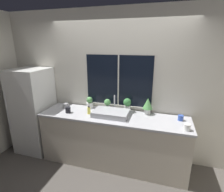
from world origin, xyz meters
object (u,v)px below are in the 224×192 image
object	(u,v)px
refrigerator	(34,111)
potted_plant_far_right	(148,105)
soap_bottle	(89,111)
mug_blue	(181,118)
mug_grey	(66,106)
potted_plant_far_left	(90,102)
sink	(111,113)
mug_black	(68,110)
potted_plant_center_left	(107,104)
potted_plant_center_right	(127,104)
mug_white	(187,127)

from	to	relation	value
refrigerator	potted_plant_far_right	distance (m)	2.23
soap_bottle	potted_plant_far_right	bearing A→B (deg)	16.40
mug_blue	mug_grey	xyz separation A→B (m)	(-2.06, -0.02, -0.00)
potted_plant_far_left	soap_bottle	size ratio (longest dim) A/B	1.46
sink	mug_grey	world-z (taller)	sink
refrigerator	mug_black	distance (m)	0.86
potted_plant_center_left	soap_bottle	world-z (taller)	potted_plant_center_left
refrigerator	soap_bottle	distance (m)	1.23
potted_plant_center_left	potted_plant_far_right	bearing A→B (deg)	0.00
mug_black	soap_bottle	bearing A→B (deg)	8.36
potted_plant_center_left	potted_plant_center_right	bearing A→B (deg)	0.00
mug_grey	mug_blue	bearing A→B (deg)	0.54
sink	soap_bottle	bearing A→B (deg)	-175.33
potted_plant_far_left	potted_plant_far_right	xyz separation A→B (m)	(1.09, 0.00, 0.07)
potted_plant_center_right	soap_bottle	bearing A→B (deg)	-155.02
mug_blue	mug_white	bearing A→B (deg)	-79.16
potted_plant_far_right	mug_white	xyz separation A→B (m)	(0.60, -0.44, -0.12)
mug_black	sink	bearing A→B (deg)	6.49
sink	mug_grey	distance (m)	0.95
refrigerator	mug_blue	distance (m)	2.74
potted_plant_far_left	potted_plant_center_right	xyz separation A→B (m)	(0.73, 0.00, 0.04)
soap_bottle	mug_blue	size ratio (longest dim) A/B	1.68
potted_plant_center_right	soap_bottle	world-z (taller)	potted_plant_center_right
refrigerator	potted_plant_center_left	xyz separation A→B (m)	(1.47, 0.23, 0.21)
sink	mug_blue	xyz separation A→B (m)	(1.12, 0.14, -0.00)
potted_plant_far_left	mug_white	bearing A→B (deg)	-14.72
refrigerator	mug_grey	distance (m)	0.70
sink	refrigerator	bearing A→B (deg)	179.21
potted_plant_center_right	soap_bottle	xyz separation A→B (m)	(-0.62, -0.29, -0.08)
sink	potted_plant_far_left	size ratio (longest dim) A/B	2.77
soap_bottle	mug_grey	size ratio (longest dim) A/B	1.57
mug_white	potted_plant_center_right	bearing A→B (deg)	155.20
potted_plant_far_left	potted_plant_far_right	world-z (taller)	potted_plant_far_right
mug_black	mug_grey	bearing A→B (deg)	129.21
soap_bottle	mug_blue	world-z (taller)	soap_bottle
mug_blue	mug_grey	world-z (taller)	same
potted_plant_center_right	potted_plant_far_right	distance (m)	0.36
mug_blue	mug_black	world-z (taller)	mug_black
potted_plant_far_right	soap_bottle	distance (m)	1.02
mug_grey	mug_black	bearing A→B (deg)	-50.79
potted_plant_center_right	mug_blue	xyz separation A→B (m)	(0.90, -0.12, -0.10)
potted_plant_center_right	mug_white	size ratio (longest dim) A/B	2.63
mug_grey	mug_black	xyz separation A→B (m)	(0.17, -0.21, 0.01)
potted_plant_center_left	mug_grey	bearing A→B (deg)	-170.28
potted_plant_center_right	mug_black	xyz separation A→B (m)	(-1.00, -0.34, -0.09)
mug_blue	potted_plant_far_right	bearing A→B (deg)	167.79
soap_bottle	mug_grey	xyz separation A→B (m)	(-0.55, 0.15, -0.02)
refrigerator	potted_plant_center_left	world-z (taller)	refrigerator
potted_plant_center_left	mug_blue	distance (m)	1.28
sink	mug_blue	size ratio (longest dim) A/B	6.81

